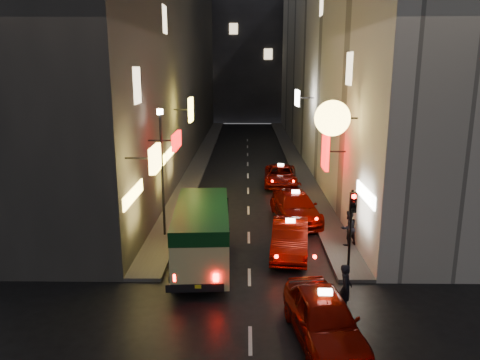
{
  "coord_description": "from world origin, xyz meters",
  "views": [
    {
      "loc": [
        -0.15,
        -8.98,
        8.34
      ],
      "look_at": [
        -0.44,
        13.0,
        2.96
      ],
      "focal_mm": 35.0,
      "sensor_mm": 36.0,
      "label": 1
    }
  ],
  "objects_px": {
    "pedestrian_crossing": "(346,285)",
    "lamp_post": "(162,164)",
    "minibus": "(202,229)",
    "taxi_near": "(324,314)",
    "traffic_light": "(352,215)"
  },
  "relations": [
    {
      "from": "taxi_near",
      "to": "lamp_post",
      "type": "height_order",
      "value": "lamp_post"
    },
    {
      "from": "traffic_light",
      "to": "taxi_near",
      "type": "bearing_deg",
      "value": -111.22
    },
    {
      "from": "minibus",
      "to": "taxi_near",
      "type": "height_order",
      "value": "minibus"
    },
    {
      "from": "minibus",
      "to": "lamp_post",
      "type": "relative_size",
      "value": 1.01
    },
    {
      "from": "pedestrian_crossing",
      "to": "lamp_post",
      "type": "distance_m",
      "value": 10.74
    },
    {
      "from": "traffic_light",
      "to": "lamp_post",
      "type": "xyz_separation_m",
      "value": [
        -8.2,
        4.53,
        1.04
      ]
    },
    {
      "from": "minibus",
      "to": "taxi_near",
      "type": "relative_size",
      "value": 1.05
    },
    {
      "from": "pedestrian_crossing",
      "to": "lamp_post",
      "type": "height_order",
      "value": "lamp_post"
    },
    {
      "from": "traffic_light",
      "to": "lamp_post",
      "type": "bearing_deg",
      "value": 151.09
    },
    {
      "from": "minibus",
      "to": "pedestrian_crossing",
      "type": "xyz_separation_m",
      "value": [
        5.28,
        -3.73,
        -0.68
      ]
    },
    {
      "from": "pedestrian_crossing",
      "to": "lamp_post",
      "type": "xyz_separation_m",
      "value": [
        -7.5,
        7.19,
        2.72
      ]
    },
    {
      "from": "pedestrian_crossing",
      "to": "minibus",
      "type": "bearing_deg",
      "value": 66.63
    },
    {
      "from": "taxi_near",
      "to": "pedestrian_crossing",
      "type": "height_order",
      "value": "taxi_near"
    },
    {
      "from": "taxi_near",
      "to": "traffic_light",
      "type": "height_order",
      "value": "traffic_light"
    },
    {
      "from": "minibus",
      "to": "pedestrian_crossing",
      "type": "bearing_deg",
      "value": -35.19
    }
  ]
}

